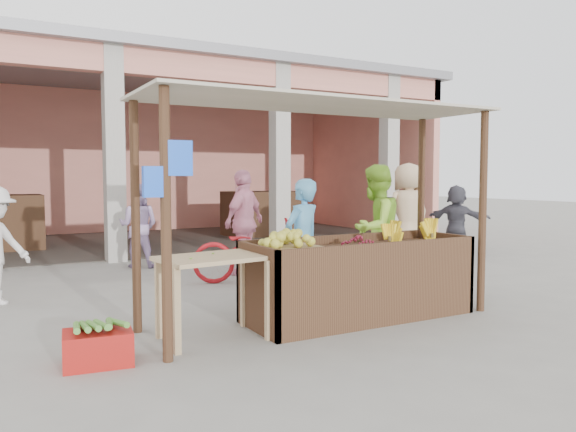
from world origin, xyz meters
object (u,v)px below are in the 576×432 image
fruit_stall (359,282)px  motorcycle (254,250)px  vendor_green (375,226)px  side_table (213,270)px  red_crate (98,348)px  vendor_blue (302,238)px

fruit_stall → motorcycle: size_ratio=1.35×
fruit_stall → vendor_green: 1.49m
side_table → vendor_green: size_ratio=0.59×
side_table → red_crate: 1.28m
red_crate → vendor_blue: 2.92m
side_table → vendor_blue: vendor_blue is taller
red_crate → vendor_blue: (2.63, 1.06, 0.69)m
fruit_stall → motorcycle: motorcycle is taller
fruit_stall → vendor_green: (0.99, 0.99, 0.53)m
vendor_blue → motorcycle: bearing=-114.2°
side_table → vendor_blue: (1.50, 0.83, 0.15)m
fruit_stall → motorcycle: (-0.14, 2.45, 0.10)m
red_crate → vendor_blue: vendor_blue is taller
side_table → red_crate: size_ratio=1.95×
side_table → vendor_green: (2.75, 1.00, 0.24)m
vendor_green → red_crate: bearing=-3.5°
fruit_stall → red_crate: (-2.89, -0.24, -0.25)m
red_crate → motorcycle: motorcycle is taller
fruit_stall → red_crate: fruit_stall is taller
red_crate → vendor_green: vendor_green is taller
fruit_stall → side_table: side_table is taller
fruit_stall → vendor_green: bearing=44.9°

